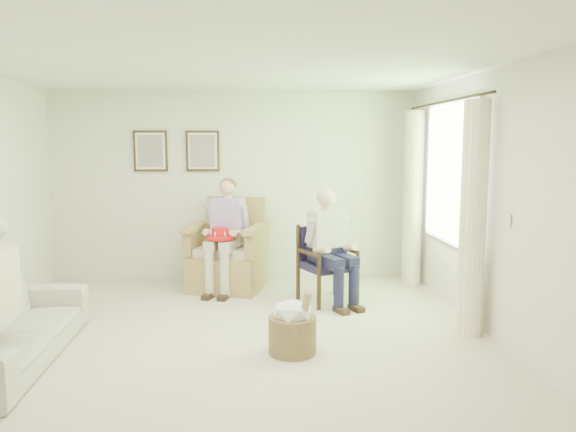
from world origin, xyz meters
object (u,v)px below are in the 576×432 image
object	(u,v)px
wicker_armchair	(228,260)
wood_armchair	(327,260)
person_wicker	(227,226)
red_hat	(220,235)
hatbox	(293,326)
person_dark	(329,239)
sofa	(7,328)

from	to	relation	value
wicker_armchair	wood_armchair	world-z (taller)	wicker_armchair
person_wicker	red_hat	bearing A→B (deg)	-95.06
wood_armchair	wicker_armchair	bearing A→B (deg)	128.03
red_hat	hatbox	distance (m)	2.21
red_hat	hatbox	xyz separation A→B (m)	(0.72, -2.03, -0.51)
wicker_armchair	wood_armchair	distance (m)	1.38
hatbox	red_hat	bearing A→B (deg)	109.58
wood_armchair	person_dark	distance (m)	0.32
wicker_armchair	person_dark	xyz separation A→B (m)	(1.20, -0.81, 0.39)
sofa	wicker_armchair	bearing A→B (deg)	-37.64
wicker_armchair	hatbox	world-z (taller)	wicker_armchair
person_dark	hatbox	distance (m)	1.73
red_hat	person_dark	bearing A→B (deg)	-20.19
wood_armchair	person_wicker	xyz separation A→B (m)	(-1.20, 0.51, 0.35)
person_dark	red_hat	distance (m)	1.36
wicker_armchair	red_hat	distance (m)	0.52
wicker_armchair	hatbox	bearing A→B (deg)	-57.35
person_wicker	person_dark	distance (m)	1.37
wicker_armchair	wood_armchair	xyz separation A→B (m)	(1.20, -0.66, 0.11)
wood_armchair	sofa	world-z (taller)	wood_armchair
sofa	red_hat	distance (m)	2.73
sofa	red_hat	xyz separation A→B (m)	(1.76, 2.04, 0.45)
person_dark	wicker_armchair	bearing A→B (deg)	122.89
person_wicker	person_dark	size ratio (longest dim) A/B	1.07
person_wicker	hatbox	size ratio (longest dim) A/B	2.21
wicker_armchair	red_hat	bearing A→B (deg)	-85.38
wicker_armchair	person_wicker	size ratio (longest dim) A/B	0.83
wicker_armchair	sofa	bearing A→B (deg)	-110.17
sofa	red_hat	bearing A→B (deg)	-40.77
wicker_armchair	wood_armchair	bearing A→B (deg)	-11.45
wood_armchair	hatbox	size ratio (longest dim) A/B	1.39
wicker_armchair	red_hat	world-z (taller)	wicker_armchair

